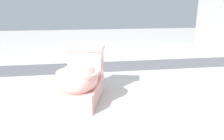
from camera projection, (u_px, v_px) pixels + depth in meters
ground_plane at (96, 103)px, 2.09m from camera, size 14.00×14.00×0.00m
gravel_strip at (120, 66)px, 3.38m from camera, size 0.56×8.00×0.01m
toilet at (81, 79)px, 2.09m from camera, size 0.71×0.54×0.52m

